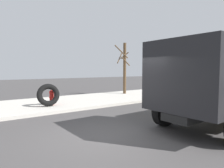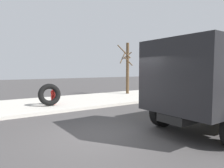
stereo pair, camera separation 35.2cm
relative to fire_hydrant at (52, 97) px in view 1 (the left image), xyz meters
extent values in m
plane|color=#423F3F|center=(-0.29, -5.74, -0.58)|extent=(80.00, 80.00, 0.00)
cube|color=#BCB7AD|center=(-0.29, 0.76, -0.51)|extent=(36.00, 5.00, 0.15)
cylinder|color=red|center=(0.00, 0.01, -0.13)|extent=(0.23, 0.23, 0.62)
sphere|color=red|center=(0.00, 0.01, 0.25)|extent=(0.27, 0.27, 0.27)
cylinder|color=red|center=(0.00, -0.20, -0.05)|extent=(0.10, 0.18, 0.10)
cylinder|color=red|center=(0.00, 0.22, -0.05)|extent=(0.10, 0.18, 0.10)
cylinder|color=red|center=(0.00, -0.20, -0.13)|extent=(0.12, 0.18, 0.12)
torus|color=black|center=(-0.30, -0.34, 0.17)|extent=(1.22, 0.59, 1.21)
cube|color=black|center=(2.04, -7.23, 1.32)|extent=(2.05, 2.54, 2.20)
cylinder|color=black|center=(2.21, -5.98, -0.03)|extent=(1.11, 0.32, 1.10)
cylinder|color=black|center=(6.81, -5.88, -0.03)|extent=(1.11, 0.32, 1.10)
cylinder|color=#4C3823|center=(6.57, 1.67, 1.60)|extent=(0.24, 0.24, 4.07)
cylinder|color=#4C3823|center=(6.42, 1.38, 2.16)|extent=(0.66, 0.40, 0.73)
cylinder|color=#4C3823|center=(6.38, 2.06, 2.49)|extent=(0.88, 0.47, 1.00)
cylinder|color=#4C3823|center=(6.76, 1.93, 2.65)|extent=(0.61, 0.48, 0.58)
cylinder|color=#4C3823|center=(6.04, 1.46, 2.91)|extent=(0.51, 1.15, 1.11)
camera|label=1|loc=(-3.70, -10.81, 1.52)|focal=32.06mm
camera|label=2|loc=(-3.41, -11.02, 1.52)|focal=32.06mm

